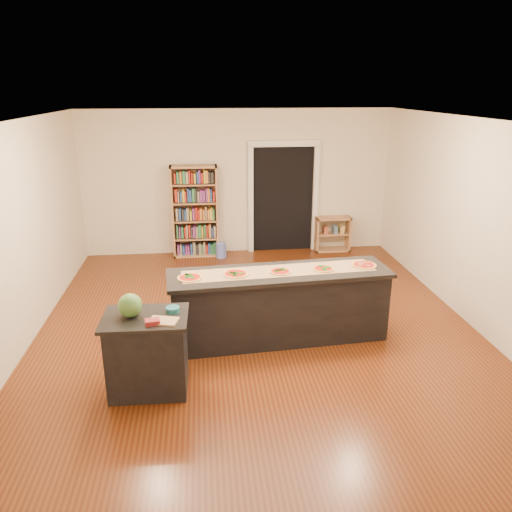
{
  "coord_description": "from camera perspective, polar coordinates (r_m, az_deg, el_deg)",
  "views": [
    {
      "loc": [
        -0.7,
        -6.18,
        3.19
      ],
      "look_at": [
        0.0,
        0.2,
        1.0
      ],
      "focal_mm": 35.0,
      "sensor_mm": 36.0,
      "label": 1
    }
  ],
  "objects": [
    {
      "name": "low_shelf",
      "position": [
        10.24,
        8.71,
        2.52
      ],
      "size": [
        0.7,
        0.3,
        0.7
      ],
      "primitive_type": "cube",
      "color": "tan",
      "rests_on": "ground"
    },
    {
      "name": "kraft_paper",
      "position": [
        6.41,
        2.65,
        -1.7
      ],
      "size": [
        2.51,
        0.65,
        0.0
      ],
      "primitive_type": "cube",
      "rotation": [
        0.0,
        0.0,
        0.08
      ],
      "color": "#91744B",
      "rests_on": "kitchen_island"
    },
    {
      "name": "package_red",
      "position": [
        5.23,
        -11.75,
        -7.39
      ],
      "size": [
        0.16,
        0.13,
        0.05
      ],
      "primitive_type": "cube",
      "rotation": [
        0.0,
        0.0,
        0.16
      ],
      "color": "maroon",
      "rests_on": "side_counter"
    },
    {
      "name": "pizza_d",
      "position": [
        6.5,
        7.69,
        -1.45
      ],
      "size": [
        0.29,
        0.29,
        0.02
      ],
      "color": "#DBA154",
      "rests_on": "kitchen_island"
    },
    {
      "name": "side_counter",
      "position": [
        5.63,
        -12.26,
        -10.81
      ],
      "size": [
        0.9,
        0.66,
        0.89
      ],
      "rotation": [
        0.0,
        0.0,
        -0.02
      ],
      "color": "black",
      "rests_on": "ground"
    },
    {
      "name": "package_teal",
      "position": [
        5.46,
        -9.5,
        -6.05
      ],
      "size": [
        0.15,
        0.15,
        0.06
      ],
      "primitive_type": "cylinder",
      "color": "#195966",
      "rests_on": "side_counter"
    },
    {
      "name": "pizza_b",
      "position": [
        6.27,
        -2.36,
        -2.05
      ],
      "size": [
        0.31,
        0.31,
        0.02
      ],
      "color": "#DBA154",
      "rests_on": "kitchen_island"
    },
    {
      "name": "watermelon",
      "position": [
        5.41,
        -14.19,
        -5.5
      ],
      "size": [
        0.25,
        0.25,
        0.25
      ],
      "primitive_type": "sphere",
      "color": "#144214",
      "rests_on": "side_counter"
    },
    {
      "name": "pizza_c",
      "position": [
        6.35,
        2.77,
        -1.78
      ],
      "size": [
        0.26,
        0.26,
        0.02
      ],
      "color": "#DBA154",
      "rests_on": "kitchen_island"
    },
    {
      "name": "bookshelf",
      "position": [
        9.75,
        -6.98,
        5.06
      ],
      "size": [
        0.89,
        0.32,
        1.78
      ],
      "primitive_type": "cube",
      "color": "tan",
      "rests_on": "ground"
    },
    {
      "name": "pizza_a",
      "position": [
        6.2,
        -7.57,
        -2.46
      ],
      "size": [
        0.31,
        0.31,
        0.02
      ],
      "color": "#DBA154",
      "rests_on": "kitchen_island"
    },
    {
      "name": "doorway",
      "position": [
        9.98,
        3.12,
        7.32
      ],
      "size": [
        1.4,
        0.09,
        2.21
      ],
      "color": "black",
      "rests_on": "room"
    },
    {
      "name": "kitchen_island",
      "position": [
        6.56,
        2.64,
        -5.63
      ],
      "size": [
        2.86,
        0.78,
        0.94
      ],
      "rotation": [
        0.0,
        0.0,
        0.08
      ],
      "color": "black",
      "rests_on": "ground"
    },
    {
      "name": "cutting_board",
      "position": [
        5.27,
        -10.55,
        -7.31
      ],
      "size": [
        0.34,
        0.27,
        0.02
      ],
      "primitive_type": "cube",
      "rotation": [
        0.0,
        0.0,
        -0.27
      ],
      "color": "tan",
      "rests_on": "side_counter"
    },
    {
      "name": "pizza_e",
      "position": [
        6.73,
        12.23,
        -1.01
      ],
      "size": [
        0.33,
        0.33,
        0.02
      ],
      "color": "#DBA154",
      "rests_on": "kitchen_island"
    },
    {
      "name": "room",
      "position": [
        6.48,
        0.19,
        2.78
      ],
      "size": [
        6.0,
        7.0,
        2.8
      ],
      "color": "beige",
      "rests_on": "ground"
    },
    {
      "name": "waste_bin",
      "position": [
        9.78,
        -4.02,
        0.67
      ],
      "size": [
        0.2,
        0.2,
        0.3
      ],
      "primitive_type": "cylinder",
      "color": "#5A6EC9",
      "rests_on": "ground"
    }
  ]
}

